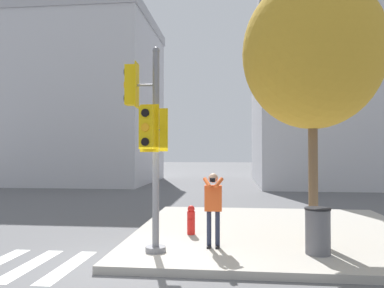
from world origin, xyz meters
name	(u,v)px	position (x,y,z in m)	size (l,w,h in m)	color
ground_plane	(125,268)	(0.00, 0.00, 0.00)	(160.00, 160.00, 0.00)	#5B5B5E
sidewalk_corner	(277,232)	(3.50, 3.50, 0.08)	(8.00, 8.00, 0.17)	#ADA89E
traffic_signal_pole	(150,132)	(0.38, 0.66, 2.84)	(0.95, 1.44, 4.61)	slate
person_photographer	(213,202)	(1.77, 1.20, 1.21)	(0.50, 0.53, 1.73)	black
street_tree	(312,53)	(4.21, 1.90, 4.86)	(3.45, 3.45, 6.60)	brown
fire_hydrant	(191,220)	(1.11, 2.51, 0.55)	(0.22, 0.28, 0.78)	red
trash_bin	(318,231)	(4.08, 0.85, 0.67)	(0.56, 0.56, 1.01)	#5B5B60
building_left	(79,101)	(-9.98, 21.05, 6.47)	(12.11, 10.44, 12.92)	#BCBCC1
building_right	(355,100)	(11.39, 21.48, 6.32)	(14.91, 12.07, 12.62)	#BCBCC1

